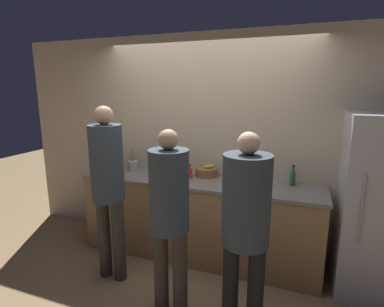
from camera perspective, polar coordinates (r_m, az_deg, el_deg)
The scene contains 15 objects.
ground_plane at distance 3.54m, azimuth -0.88°, elevation -21.48°, with size 14.00×14.00×0.00m, color #8C704C.
wall_back at distance 3.64m, azimuth 2.90°, elevation 1.69°, with size 5.20×0.06×2.60m.
counter at distance 3.61m, azimuth 1.23°, elevation -12.18°, with size 2.76×0.65×0.95m.
refrigerator at distance 3.34m, azimuth 32.05°, elevation -8.73°, with size 0.68×0.67×1.76m.
person_left at distance 3.11m, azimuth -15.74°, elevation -5.05°, with size 0.33×0.33×1.81m.
person_center at distance 2.56m, azimuth -4.33°, elevation -10.61°, with size 0.33×0.33×1.65m.
person_right at distance 2.36m, azimuth 10.17°, elevation -12.01°, with size 0.37×0.37×1.67m.
fruit_bowl at distance 3.57m, azimuth 2.77°, elevation -3.48°, with size 0.27×0.27×0.14m.
utensil_crock at distance 3.90m, azimuth -11.22°, elevation -2.18°, with size 0.12×0.12×0.27m.
bottle_clear at distance 3.11m, azimuth 10.73°, elevation -5.29°, with size 0.07×0.07×0.24m.
bottle_green at distance 3.38m, azimuth 18.63°, elevation -4.37°, with size 0.06×0.06×0.23m.
bottle_red at distance 3.49m, azimuth -0.51°, elevation -3.62°, with size 0.07×0.07×0.16m.
cup_yellow at distance 4.00m, azimuth -14.18°, elevation -2.22°, with size 0.07×0.07×0.09m.
cup_black at distance 3.65m, azimuth -6.09°, elevation -3.30°, with size 0.09×0.09×0.09m.
potted_plant at distance 3.73m, azimuth -3.49°, elevation -1.55°, with size 0.15×0.15×0.24m.
Camera 1 is at (1.07, -2.74, 1.97)m, focal length 28.00 mm.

